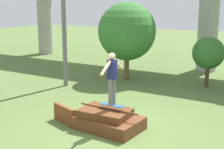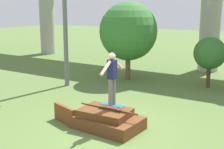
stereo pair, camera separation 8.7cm
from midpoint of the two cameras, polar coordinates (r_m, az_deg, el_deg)
The scene contains 8 objects.
ground_plane at distance 9.23m, azimuth -0.43°, elevation -9.83°, with size 80.00×80.00×0.00m, color #567038.
scrap_pile at distance 9.15m, azimuth -0.57°, elevation -8.30°, with size 1.94×1.33×0.63m.
scrap_plank_loose at distance 9.66m, azimuth -8.43°, elevation -7.25°, with size 1.02×0.42×0.54m.
skateboard at distance 8.99m, azimuth 0.28°, elevation -5.67°, with size 0.74×0.21×0.09m.
skater at distance 8.76m, azimuth 0.29°, elevation -0.17°, with size 0.22×1.15×1.51m.
utility_pole at distance 13.82m, azimuth -8.44°, elevation 11.65°, with size 1.30×0.20×6.47m.
tree_behind_left at distance 14.14m, azimuth 17.63°, elevation 3.70°, with size 1.40×1.40×2.22m.
tree_mid_back at distance 14.96m, azimuth 3.17°, elevation 7.87°, with size 2.77×2.77×3.73m.
Camera 2 is at (4.69, -7.16, 3.47)m, focal length 50.00 mm.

